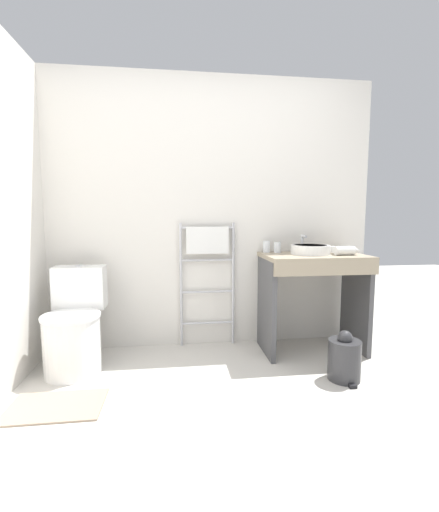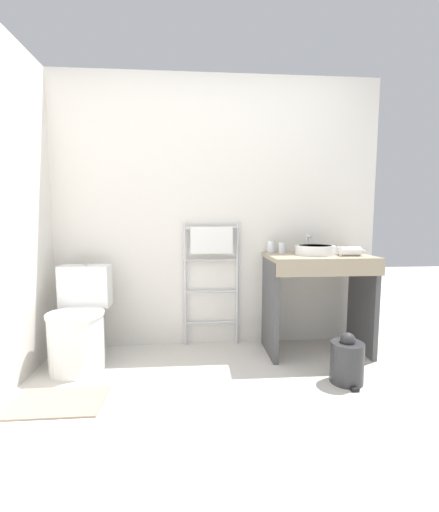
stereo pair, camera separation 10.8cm
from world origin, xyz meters
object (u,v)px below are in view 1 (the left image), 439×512
Objects in this scene: cup_near_edge at (277,247)px; trash_bin at (344,358)px; cup_near_wall at (266,247)px; sink_basin at (310,249)px; hair_dryer at (345,251)px; toilet at (74,328)px; towel_radiator at (207,257)px.

cup_near_edge is 0.26× the size of trash_bin.
sink_basin is at bearing -30.46° from cup_near_wall.
cup_near_edge is 0.44× the size of hair_dryer.
hair_dryer is at bearing 65.28° from trash_bin.
cup_near_wall is 0.66m from hair_dryer.
trash_bin is at bearing -114.72° from hair_dryer.
toilet is 7.54× the size of cup_near_wall.
cup_near_wall is (-0.33, 0.19, 0.01)m from sink_basin.
sink_basin is at bearing 4.50° from toilet.
toilet is 1.70m from cup_near_wall.
cup_near_wall is at bearing 12.35° from toilet.
towel_radiator is at bearing 19.27° from toilet.
hair_dryer is at bearing -27.71° from cup_near_edge.
cup_near_edge is (-0.24, 0.16, 0.01)m from sink_basin.
hair_dryer is (1.11, -0.32, 0.07)m from towel_radiator.
sink_basin reaches higher than toilet.
towel_radiator reaches higher than toilet.
hair_dryer reaches higher than toilet.
towel_radiator is 0.53m from cup_near_wall.
cup_near_wall is (0.53, -0.02, 0.08)m from towel_radiator.
toilet is 1.99m from trash_bin.
toilet is at bearing -175.50° from sink_basin.
cup_near_wall is 1.12m from trash_bin.
sink_basin is 0.29m from cup_near_edge.
sink_basin reaches higher than hair_dryer.
trash_bin is (0.37, -0.76, -0.73)m from cup_near_wall.
toilet is at bearing 167.80° from trash_bin.
cup_near_wall is at bearing 116.03° from trash_bin.
sink_basin is (1.90, 0.15, 0.56)m from toilet.
hair_dryer is (2.15, 0.04, 0.56)m from toilet.
sink_basin is 0.38m from cup_near_wall.
toilet is 1.98m from sink_basin.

